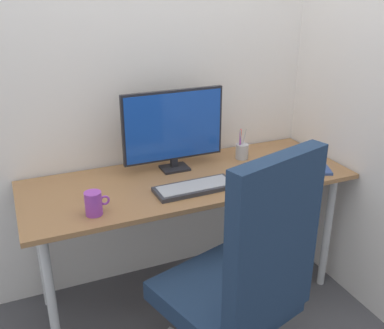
{
  "coord_description": "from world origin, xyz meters",
  "views": [
    {
      "loc": [
        -0.81,
        -1.94,
        1.69
      ],
      "look_at": [
        -0.01,
        -0.06,
        0.83
      ],
      "focal_mm": 41.89,
      "sensor_mm": 36.0,
      "label": 1
    }
  ],
  "objects_px": {
    "monitor": "(173,127)",
    "keyboard": "(195,188)",
    "mouse": "(266,177)",
    "pen_holder": "(242,151)",
    "coffee_mug": "(94,203)",
    "office_chair": "(243,279)",
    "notebook": "(317,167)"
  },
  "relations": [
    {
      "from": "office_chair",
      "to": "notebook",
      "type": "bearing_deg",
      "value": 34.73
    },
    {
      "from": "notebook",
      "to": "mouse",
      "type": "bearing_deg",
      "value": -152.24
    },
    {
      "from": "monitor",
      "to": "coffee_mug",
      "type": "distance_m",
      "value": 0.63
    },
    {
      "from": "office_chair",
      "to": "monitor",
      "type": "xyz_separation_m",
      "value": [
        0.02,
        0.81,
        0.4
      ]
    },
    {
      "from": "mouse",
      "to": "pen_holder",
      "type": "bearing_deg",
      "value": 99.0
    },
    {
      "from": "office_chair",
      "to": "pen_holder",
      "type": "relative_size",
      "value": 6.5
    },
    {
      "from": "office_chair",
      "to": "mouse",
      "type": "distance_m",
      "value": 0.64
    },
    {
      "from": "monitor",
      "to": "keyboard",
      "type": "distance_m",
      "value": 0.36
    },
    {
      "from": "office_chair",
      "to": "mouse",
      "type": "height_order",
      "value": "office_chair"
    },
    {
      "from": "pen_holder",
      "to": "notebook",
      "type": "relative_size",
      "value": 0.83
    },
    {
      "from": "office_chair",
      "to": "notebook",
      "type": "height_order",
      "value": "office_chair"
    },
    {
      "from": "monitor",
      "to": "keyboard",
      "type": "bearing_deg",
      "value": -90.47
    },
    {
      "from": "coffee_mug",
      "to": "keyboard",
      "type": "bearing_deg",
      "value": 5.98
    },
    {
      "from": "monitor",
      "to": "pen_holder",
      "type": "height_order",
      "value": "monitor"
    },
    {
      "from": "mouse",
      "to": "notebook",
      "type": "height_order",
      "value": "mouse"
    },
    {
      "from": "keyboard",
      "to": "pen_holder",
      "type": "height_order",
      "value": "pen_holder"
    },
    {
      "from": "monitor",
      "to": "keyboard",
      "type": "xyz_separation_m",
      "value": [
        -0.0,
        -0.29,
        -0.22
      ]
    },
    {
      "from": "notebook",
      "to": "coffee_mug",
      "type": "distance_m",
      "value": 1.22
    },
    {
      "from": "mouse",
      "to": "notebook",
      "type": "relative_size",
      "value": 0.39
    },
    {
      "from": "mouse",
      "to": "keyboard",
      "type": "bearing_deg",
      "value": -171.42
    },
    {
      "from": "keyboard",
      "to": "mouse",
      "type": "relative_size",
      "value": 4.76
    },
    {
      "from": "pen_holder",
      "to": "mouse",
      "type": "bearing_deg",
      "value": -96.08
    },
    {
      "from": "mouse",
      "to": "coffee_mug",
      "type": "xyz_separation_m",
      "value": [
        -0.88,
        -0.01,
        0.04
      ]
    },
    {
      "from": "pen_holder",
      "to": "coffee_mug",
      "type": "xyz_separation_m",
      "value": [
        -0.91,
        -0.32,
        0.01
      ]
    },
    {
      "from": "office_chair",
      "to": "notebook",
      "type": "xyz_separation_m",
      "value": [
        0.73,
        0.51,
        0.17
      ]
    },
    {
      "from": "keyboard",
      "to": "notebook",
      "type": "relative_size",
      "value": 1.88
    },
    {
      "from": "keyboard",
      "to": "coffee_mug",
      "type": "xyz_separation_m",
      "value": [
        -0.5,
        -0.05,
        0.04
      ]
    },
    {
      "from": "monitor",
      "to": "mouse",
      "type": "xyz_separation_m",
      "value": [
        0.37,
        -0.33,
        -0.22
      ]
    },
    {
      "from": "monitor",
      "to": "pen_holder",
      "type": "xyz_separation_m",
      "value": [
        0.41,
        -0.02,
        -0.19
      ]
    },
    {
      "from": "keyboard",
      "to": "pen_holder",
      "type": "bearing_deg",
      "value": 33.31
    },
    {
      "from": "monitor",
      "to": "coffee_mug",
      "type": "bearing_deg",
      "value": -146.09
    },
    {
      "from": "monitor",
      "to": "mouse",
      "type": "distance_m",
      "value": 0.54
    }
  ]
}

